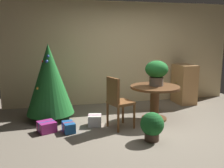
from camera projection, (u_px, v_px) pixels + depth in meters
The scene contains 11 objects.
ground_plane at pixel (153, 131), 4.64m from camera, with size 6.60×6.60×0.00m, color #756B5B.
back_wall_panel at pixel (122, 53), 6.50m from camera, with size 6.00×0.10×2.60m, color beige.
round_dining_table at pixel (155, 96), 5.21m from camera, with size 1.02×1.02×0.72m.
flower_vase at pixel (157, 71), 5.17m from camera, with size 0.47×0.47×0.52m.
wooden_chair_left at pixel (118, 100), 4.69m from camera, with size 0.53×0.52×0.99m.
holiday_tree at pixel (49, 79), 5.19m from camera, with size 0.99×0.99×1.59m.
gift_box_purple at pixel (47, 127), 4.60m from camera, with size 0.38×0.38×0.19m.
gift_box_cream at pixel (95, 120), 4.91m from camera, with size 0.30×0.30×0.22m.
gift_box_blue at pixel (69, 127), 4.58m from camera, with size 0.25×0.33×0.18m.
wooden_cabinet at pixel (184, 84), 6.55m from camera, with size 0.46×0.65×1.01m.
potted_plant at pixel (152, 125), 4.17m from camera, with size 0.40×0.40×0.49m.
Camera 1 is at (-1.76, -4.10, 1.71)m, focal length 40.13 mm.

